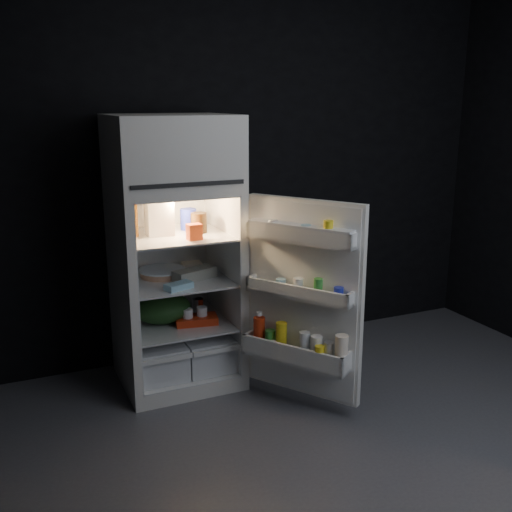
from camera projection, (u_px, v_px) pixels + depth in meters
name	position (u px, v px, depth m)	size (l,w,h in m)	color
floor	(369.00, 454.00, 3.25)	(4.00, 3.40, 0.00)	#57575C
wall_back	(246.00, 172.00, 4.41)	(4.00, 0.00, 2.70)	black
refrigerator	(173.00, 244.00, 3.91)	(0.76, 0.71, 1.78)	white
fridge_door	(302.00, 302.00, 3.60)	(0.56, 0.70, 1.22)	white
milk_jug	(159.00, 216.00, 3.82)	(0.16, 0.16, 0.24)	white
mayo_jar	(188.00, 219.00, 3.98)	(0.11, 0.11, 0.14)	#1C289C
jam_jar	(199.00, 223.00, 3.89)	(0.11, 0.11, 0.13)	black
amber_bottle	(132.00, 219.00, 3.77)	(0.08, 0.08, 0.22)	#BF6F1E
small_carton	(194.00, 232.00, 3.69)	(0.09, 0.07, 0.10)	#F1501C
egg_carton	(195.00, 274.00, 3.92)	(0.29, 0.11, 0.07)	gray
pie	(162.00, 273.00, 3.99)	(0.29, 0.29, 0.04)	tan
flat_package	(179.00, 286.00, 3.71)	(0.17, 0.09, 0.04)	#88BAD2
wrapped_pkg	(192.00, 266.00, 4.14)	(0.13, 0.11, 0.05)	#F8E4CA
produce_bag	(163.00, 308.00, 3.98)	(0.38, 0.32, 0.20)	#193815
yogurt_tray	(196.00, 320.00, 3.97)	(0.27, 0.15, 0.05)	red
small_can_red	(199.00, 305.00, 4.20)	(0.06, 0.06, 0.09)	red
small_can_silver	(198.00, 305.00, 4.21)	(0.08, 0.08, 0.09)	silver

